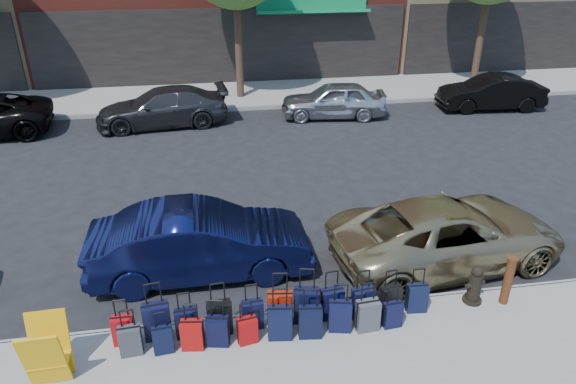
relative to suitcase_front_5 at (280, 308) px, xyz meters
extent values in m
plane|color=black|center=(-0.06, 4.78, -0.47)|extent=(120.00, 120.00, 0.00)
cube|color=gray|center=(-0.06, 14.78, -0.40)|extent=(60.00, 4.00, 0.15)
cube|color=gray|center=(-0.06, 0.30, -0.40)|extent=(60.00, 0.08, 0.15)
cube|color=gray|center=(-0.06, 12.76, -0.40)|extent=(60.00, 0.08, 0.15)
cube|color=black|center=(-0.06, 16.73, 1.23)|extent=(16.66, 0.15, 3.40)
cube|color=#0C7242|center=(3.94, 16.38, 2.73)|extent=(5.00, 0.91, 0.27)
cube|color=#0C7242|center=(3.94, 16.68, 3.08)|extent=(5.00, 0.10, 0.60)
cube|color=black|center=(15.94, 16.73, 1.23)|extent=(14.70, 0.15, 3.40)
cylinder|color=black|center=(0.44, 14.28, 2.08)|extent=(0.30, 0.30, 4.80)
cylinder|color=black|center=(10.94, 14.28, 2.08)|extent=(0.30, 0.30, 4.80)
cube|color=#9E0A0F|center=(-2.63, -0.06, -0.06)|extent=(0.36, 0.21, 0.53)
cylinder|color=black|center=(-2.63, -0.06, 0.52)|extent=(0.20, 0.04, 0.03)
cube|color=black|center=(-2.09, 0.01, 0.01)|extent=(0.47, 0.29, 0.66)
cylinder|color=black|center=(-2.09, 0.01, 0.72)|extent=(0.25, 0.06, 0.03)
cube|color=black|center=(-1.61, -0.05, -0.06)|extent=(0.37, 0.22, 0.53)
cylinder|color=black|center=(-1.61, -0.05, 0.52)|extent=(0.20, 0.05, 0.03)
cube|color=black|center=(-1.05, -0.06, -0.01)|extent=(0.43, 0.26, 0.61)
cylinder|color=black|center=(-1.05, -0.06, 0.65)|extent=(0.23, 0.05, 0.03)
cube|color=black|center=(-0.48, -0.02, -0.05)|extent=(0.37, 0.22, 0.54)
cylinder|color=black|center=(-0.48, -0.02, 0.53)|extent=(0.20, 0.05, 0.03)
cube|color=maroon|center=(0.00, 0.00, 0.00)|extent=(0.45, 0.29, 0.64)
cylinder|color=black|center=(0.00, 0.00, 0.69)|extent=(0.24, 0.06, 0.03)
cube|color=black|center=(0.46, 0.00, 0.01)|extent=(0.48, 0.33, 0.66)
cylinder|color=black|center=(0.46, 0.00, 0.72)|extent=(0.25, 0.08, 0.03)
cube|color=black|center=(0.93, 0.03, -0.03)|extent=(0.41, 0.26, 0.59)
cylinder|color=black|center=(0.93, 0.03, 0.61)|extent=(0.22, 0.06, 0.03)
cube|color=black|center=(1.47, -0.07, -0.02)|extent=(0.42, 0.26, 0.59)
cylinder|color=black|center=(1.47, -0.07, 0.62)|extent=(0.22, 0.06, 0.03)
cube|color=black|center=(1.99, -0.02, -0.05)|extent=(0.39, 0.24, 0.54)
cylinder|color=black|center=(1.99, -0.02, 0.54)|extent=(0.21, 0.06, 0.03)
cube|color=black|center=(2.48, -0.05, -0.05)|extent=(0.38, 0.23, 0.54)
cylinder|color=black|center=(2.48, -0.05, 0.54)|extent=(0.20, 0.05, 0.03)
cube|color=#343438|center=(-2.50, -0.32, -0.06)|extent=(0.37, 0.23, 0.52)
cylinder|color=black|center=(-2.50, -0.32, 0.51)|extent=(0.20, 0.05, 0.03)
cube|color=black|center=(-1.98, -0.37, -0.09)|extent=(0.34, 0.22, 0.47)
cylinder|color=black|center=(-1.98, -0.37, 0.43)|extent=(0.18, 0.05, 0.03)
cube|color=#A20C0A|center=(-1.51, -0.36, -0.06)|extent=(0.39, 0.26, 0.53)
cylinder|color=black|center=(-1.51, -0.36, 0.52)|extent=(0.20, 0.06, 0.03)
cube|color=black|center=(-1.09, -0.34, -0.06)|extent=(0.40, 0.28, 0.53)
cylinder|color=black|center=(-1.09, -0.34, 0.52)|extent=(0.20, 0.07, 0.03)
cube|color=#9E0A0A|center=(-0.61, -0.37, -0.08)|extent=(0.36, 0.25, 0.48)
cylinder|color=black|center=(-0.61, -0.37, 0.44)|extent=(0.19, 0.07, 0.03)
cube|color=black|center=(-0.06, -0.34, -0.02)|extent=(0.43, 0.28, 0.60)
cylinder|color=black|center=(-0.06, -0.34, 0.62)|extent=(0.23, 0.06, 0.03)
cube|color=black|center=(0.45, -0.39, -0.04)|extent=(0.41, 0.27, 0.57)
cylinder|color=black|center=(0.45, -0.39, 0.58)|extent=(0.22, 0.06, 0.03)
cube|color=black|center=(0.99, -0.32, -0.04)|extent=(0.42, 0.30, 0.57)
cylinder|color=black|center=(0.99, -0.32, 0.58)|extent=(0.22, 0.08, 0.03)
cube|color=#3E3F44|center=(1.46, -0.38, -0.03)|extent=(0.41, 0.26, 0.58)
cylinder|color=black|center=(1.46, -0.38, 0.59)|extent=(0.22, 0.05, 0.03)
cube|color=black|center=(1.91, -0.37, -0.09)|extent=(0.34, 0.22, 0.47)
cylinder|color=black|center=(1.91, -0.37, 0.43)|extent=(0.18, 0.05, 0.03)
cylinder|color=black|center=(3.62, 0.02, -0.29)|extent=(0.35, 0.35, 0.06)
cylinder|color=black|center=(3.62, 0.02, 0.01)|extent=(0.23, 0.23, 0.54)
sphere|color=black|center=(3.62, 0.02, 0.35)|extent=(0.21, 0.21, 0.21)
cylinder|color=black|center=(3.62, 0.02, 0.07)|extent=(0.40, 0.18, 0.10)
cylinder|color=#38190C|center=(4.18, -0.10, 0.16)|extent=(0.16, 0.16, 0.96)
cylinder|color=#38190C|center=(4.18, -0.10, 0.64)|extent=(0.18, 0.18, 0.04)
cube|color=#E29F0C|center=(-3.63, -0.86, 0.21)|extent=(0.60, 0.28, 1.06)
cube|color=#E29F0C|center=(-3.64, -0.48, 0.21)|extent=(0.60, 0.28, 1.06)
cube|color=#E29F0C|center=(-3.63, -0.67, 0.05)|extent=(0.60, 0.41, 0.02)
imported|color=#0D123D|center=(-1.32, 1.98, 0.26)|extent=(4.47, 1.62, 1.46)
imported|color=#9B885F|center=(3.78, 1.57, 0.21)|extent=(5.18, 2.87, 1.37)
imported|color=#2F2F31|center=(-2.60, 11.48, 0.21)|extent=(4.85, 2.36, 1.36)
imported|color=#B6B9BD|center=(3.75, 11.40, 0.20)|extent=(4.10, 2.05, 1.34)
imported|color=black|center=(10.14, 11.37, 0.20)|extent=(4.17, 1.75, 1.34)
camera|label=1|loc=(-1.00, -6.96, 5.80)|focal=32.00mm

